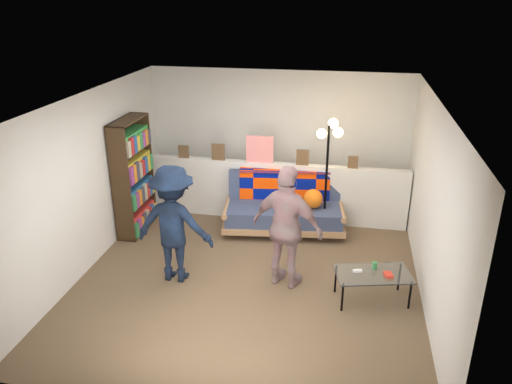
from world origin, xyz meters
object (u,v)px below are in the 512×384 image
futon_sofa (285,207)px  coffee_table (373,275)px  floor_lamp (329,155)px  bookshelf (133,180)px  person_right (287,228)px  person_left (174,224)px

futon_sofa → coffee_table: bearing=-53.0°
futon_sofa → floor_lamp: bearing=-2.5°
bookshelf → person_right: (2.60, -1.17, -0.03)m
floor_lamp → person_left: size_ratio=1.16×
bookshelf → person_right: bookshelf is taller
coffee_table → futon_sofa: bearing=127.0°
coffee_table → person_left: bearing=178.8°
futon_sofa → person_left: person_left is taller
person_right → futon_sofa: bearing=-62.3°
bookshelf → person_right: size_ratio=1.11×
futon_sofa → coffee_table: 2.24m
bookshelf → person_left: bearing=-49.0°
person_left → bookshelf: bearing=-46.6°
bookshelf → coffee_table: bearing=-19.9°
floor_lamp → bookshelf: bearing=-172.1°
bookshelf → floor_lamp: 3.07m
bookshelf → person_left: 1.71m
futon_sofa → bookshelf: 2.45m
floor_lamp → futon_sofa: bearing=177.5°
person_right → floor_lamp: bearing=-85.3°
futon_sofa → coffee_table: futon_sofa is taller
person_left → person_right: (1.48, 0.12, 0.02)m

